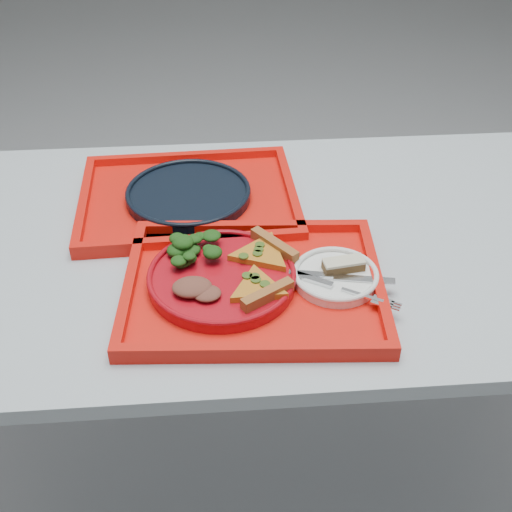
# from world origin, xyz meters

# --- Properties ---
(ground) EXTENTS (10.00, 10.00, 0.00)m
(ground) POSITION_xyz_m (0.00, 0.00, 0.00)
(ground) COLOR gray
(ground) RESTS_ON ground
(table) EXTENTS (1.60, 0.80, 0.75)m
(table) POSITION_xyz_m (0.00, 0.00, 0.68)
(table) COLOR #A9B6BE
(table) RESTS_ON ground
(tray_main) EXTENTS (0.47, 0.38, 0.01)m
(tray_main) POSITION_xyz_m (-0.05, -0.16, 0.76)
(tray_main) COLOR red
(tray_main) RESTS_ON table
(tray_far) EXTENTS (0.46, 0.36, 0.01)m
(tray_far) POSITION_xyz_m (-0.17, 0.13, 0.76)
(tray_far) COLOR red
(tray_far) RESTS_ON table
(dinner_plate) EXTENTS (0.26, 0.26, 0.02)m
(dinner_plate) POSITION_xyz_m (-0.11, -0.15, 0.77)
(dinner_plate) COLOR #A50B15
(dinner_plate) RESTS_ON tray_main
(side_plate) EXTENTS (0.15, 0.15, 0.01)m
(side_plate) POSITION_xyz_m (0.09, -0.16, 0.77)
(side_plate) COLOR white
(side_plate) RESTS_ON tray_main
(navy_plate) EXTENTS (0.26, 0.26, 0.02)m
(navy_plate) POSITION_xyz_m (-0.17, 0.13, 0.77)
(navy_plate) COLOR black
(navy_plate) RESTS_ON tray_far
(pizza_slice_a) EXTENTS (0.14, 0.15, 0.02)m
(pizza_slice_a) POSITION_xyz_m (-0.05, -0.19, 0.79)
(pizza_slice_a) COLOR gold
(pizza_slice_a) RESTS_ON dinner_plate
(pizza_slice_b) EXTENTS (0.17, 0.16, 0.02)m
(pizza_slice_b) POSITION_xyz_m (-0.03, -0.10, 0.79)
(pizza_slice_b) COLOR gold
(pizza_slice_b) RESTS_ON dinner_plate
(salad_heap) EXTENTS (0.09, 0.08, 0.05)m
(salad_heap) POSITION_xyz_m (-0.15, -0.09, 0.80)
(salad_heap) COLOR black
(salad_heap) RESTS_ON dinner_plate
(meat_portion) EXTENTS (0.07, 0.05, 0.02)m
(meat_portion) POSITION_xyz_m (-0.16, -0.19, 0.79)
(meat_portion) COLOR brown
(meat_portion) RESTS_ON dinner_plate
(dessert_bar) EXTENTS (0.08, 0.04, 0.02)m
(dessert_bar) POSITION_xyz_m (0.11, -0.14, 0.79)
(dessert_bar) COLOR #442B16
(dessert_bar) RESTS_ON side_plate
(knife) EXTENTS (0.18, 0.05, 0.01)m
(knife) POSITION_xyz_m (0.10, -0.17, 0.78)
(knife) COLOR silver
(knife) RESTS_ON side_plate
(fork) EXTENTS (0.17, 0.11, 0.01)m
(fork) POSITION_xyz_m (0.09, -0.20, 0.78)
(fork) COLOR silver
(fork) RESTS_ON side_plate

